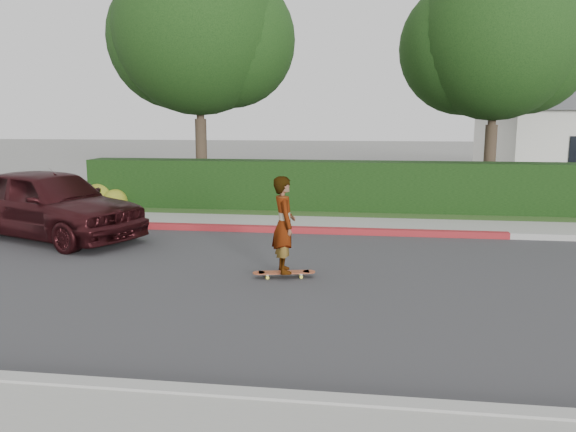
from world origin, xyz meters
name	(u,v)px	position (x,y,z in m)	size (l,w,h in m)	color
ground	(507,291)	(0.00, 0.00, 0.00)	(120.00, 120.00, 0.00)	slate
road	(507,291)	(0.00, 0.00, 0.01)	(60.00, 8.00, 0.01)	#2D2D30
curb_far	(464,235)	(0.00, 4.10, 0.07)	(60.00, 0.20, 0.15)	#9E9E99
curb_red_section	(251,229)	(-5.00, 4.10, 0.08)	(12.00, 0.21, 0.15)	maroon
sidewalk_far	(458,228)	(0.00, 5.00, 0.06)	(60.00, 1.60, 0.12)	gray
planting_strip	(448,217)	(0.00, 6.60, 0.05)	(60.00, 1.60, 0.10)	#2D4C1E
hedge	(340,187)	(-3.00, 7.20, 0.75)	(15.00, 1.00, 1.50)	black
flowering_shrub	(104,199)	(-10.01, 6.74, 0.33)	(1.40, 1.00, 0.90)	#2D4C19
tree_left	(200,35)	(-7.51, 8.69, 5.26)	(5.99, 5.21, 8.00)	#33261C
tree_center	(495,44)	(1.49, 9.19, 4.90)	(5.66, 4.84, 7.44)	#33261C
skateboard	(284,273)	(-3.63, 0.27, 0.09)	(1.10, 0.44, 0.10)	yellow
skateboarder	(284,225)	(-3.63, 0.27, 0.94)	(0.60, 0.40, 1.65)	white
car_maroon	(50,203)	(-9.36, 2.75, 0.81)	(1.92, 4.78, 1.63)	black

